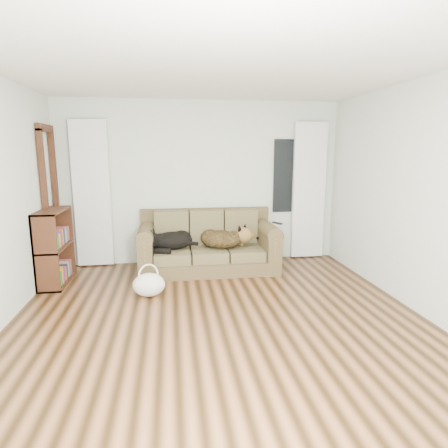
{
  "coord_description": "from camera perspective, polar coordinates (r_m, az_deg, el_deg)",
  "views": [
    {
      "loc": [
        -0.49,
        -3.58,
        1.8
      ],
      "look_at": [
        0.25,
        1.6,
        0.79
      ],
      "focal_mm": 30.0,
      "sensor_mm": 36.0,
      "label": 1
    }
  ],
  "objects": [
    {
      "name": "floor",
      "position": [
        4.03,
        -0.27,
        -15.53
      ],
      "size": [
        5.0,
        5.0,
        0.0
      ],
      "primitive_type": "plane",
      "color": "black",
      "rests_on": "ground"
    },
    {
      "name": "ceiling",
      "position": [
        3.7,
        -0.31,
        23.48
      ],
      "size": [
        5.0,
        5.0,
        0.0
      ],
      "primitive_type": "plane",
      "color": "white",
      "rests_on": "ground"
    },
    {
      "name": "wall_back",
      "position": [
        6.12,
        -3.51,
        6.27
      ],
      "size": [
        4.5,
        0.04,
        2.6
      ],
      "primitive_type": "cube",
      "color": "beige",
      "rests_on": "ground"
    },
    {
      "name": "wall_right",
      "position": [
        4.53,
        29.21,
        3.25
      ],
      "size": [
        0.04,
        5.0,
        2.6
      ],
      "primitive_type": "cube",
      "color": "beige",
      "rests_on": "ground"
    },
    {
      "name": "curtain_left",
      "position": [
        6.15,
        -19.46,
        4.29
      ],
      "size": [
        0.55,
        0.08,
        2.25
      ],
      "primitive_type": "cube",
      "color": "silver",
      "rests_on": "ground"
    },
    {
      "name": "curtain_right",
      "position": [
        6.45,
        12.78,
        4.93
      ],
      "size": [
        0.55,
        0.08,
        2.25
      ],
      "primitive_type": "cube",
      "color": "silver",
      "rests_on": "ground"
    },
    {
      "name": "window_pane",
      "position": [
        6.36,
        9.74,
        7.22
      ],
      "size": [
        0.5,
        0.03,
        1.2
      ],
      "primitive_type": "cube",
      "color": "black",
      "rests_on": "wall_back"
    },
    {
      "name": "door_casing",
      "position": [
        5.93,
        -24.83,
        2.69
      ],
      "size": [
        0.07,
        0.6,
        2.1
      ],
      "primitive_type": "cube",
      "color": "#32180E",
      "rests_on": "ground"
    },
    {
      "name": "sofa",
      "position": [
        5.74,
        -2.41,
        -2.64
      ],
      "size": [
        2.07,
        0.89,
        0.85
      ],
      "primitive_type": "cube",
      "color": "#302519",
      "rests_on": "floor"
    },
    {
      "name": "dog_black_lab",
      "position": [
        5.68,
        -8.3,
        -2.57
      ],
      "size": [
        0.7,
        0.54,
        0.27
      ],
      "primitive_type": "ellipsoid",
      "rotation": [
        0.0,
        0.0,
        0.16
      ],
      "color": "black",
      "rests_on": "sofa"
    },
    {
      "name": "dog_shepherd",
      "position": [
        5.73,
        -0.12,
        -2.24
      ],
      "size": [
        0.82,
        0.74,
        0.29
      ],
      "primitive_type": "ellipsoid",
      "rotation": [
        0.0,
        0.0,
        2.61
      ],
      "color": "black",
      "rests_on": "sofa"
    },
    {
      "name": "tv_remote",
      "position": [
        5.75,
        8.11,
        0.13
      ],
      "size": [
        0.15,
        0.19,
        0.02
      ],
      "primitive_type": "cube",
      "rotation": [
        0.0,
        0.0,
        0.55
      ],
      "color": "black",
      "rests_on": "sofa"
    },
    {
      "name": "tote_bag",
      "position": [
        4.87,
        -11.38,
        -8.94
      ],
      "size": [
        0.46,
        0.39,
        0.3
      ],
      "primitive_type": "ellipsoid",
      "rotation": [
        0.0,
        0.0,
        0.2
      ],
      "color": "silver",
      "rests_on": "floor"
    },
    {
      "name": "bookshelf",
      "position": [
        5.64,
        -24.38,
        -3.35
      ],
      "size": [
        0.32,
        0.83,
        1.03
      ],
      "primitive_type": "cube",
      "rotation": [
        0.0,
        0.0,
        -0.02
      ],
      "color": "#32180E",
      "rests_on": "floor"
    }
  ]
}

